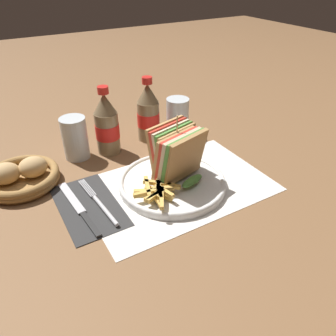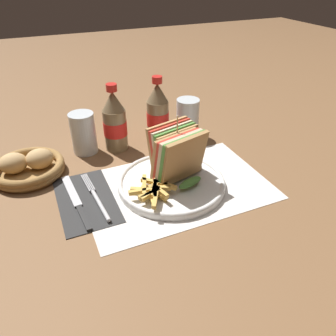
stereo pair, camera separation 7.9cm
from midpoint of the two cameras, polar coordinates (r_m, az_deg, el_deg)
name	(u,v)px [view 1 (the left image)]	position (r m, az deg, el deg)	size (l,w,h in m)	color
ground_plane	(170,190)	(0.78, -2.46, -4.00)	(4.00, 4.00, 0.00)	brown
placemat	(177,186)	(0.79, -1.29, -3.25)	(0.44, 0.29, 0.00)	silver
plate_main	(172,182)	(0.79, -2.12, -2.59)	(0.26, 0.26, 0.02)	white
club_sandwich	(177,154)	(0.77, -1.35, 2.36)	(0.14, 0.14, 0.16)	tan
fries_pile	(157,191)	(0.73, -4.98, -4.14)	(0.11, 0.13, 0.02)	gold
napkin	(88,206)	(0.76, -16.63, -6.39)	(0.12, 0.22, 0.00)	#2D2D2D
fork	(101,204)	(0.75, -14.64, -6.27)	(0.03, 0.19, 0.01)	silver
knife	(79,208)	(0.76, -18.17, -6.74)	(0.03, 0.21, 0.00)	black
coke_bottle_near	(107,125)	(0.92, -13.05, 7.22)	(0.07, 0.07, 0.19)	#7A6647
coke_bottle_far	(148,114)	(0.97, -5.81, 9.35)	(0.07, 0.07, 0.19)	#7A6647
glass_near	(177,119)	(1.01, -0.60, 8.42)	(0.07, 0.07, 0.12)	silver
glass_far	(76,141)	(0.93, -18.16, 4.48)	(0.07, 0.07, 0.12)	silver
bread_basket	(21,177)	(0.88, -26.58, -1.43)	(0.18, 0.18, 0.06)	olive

